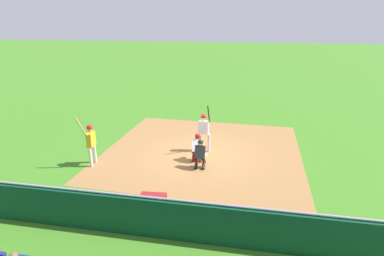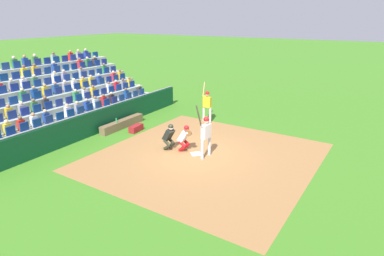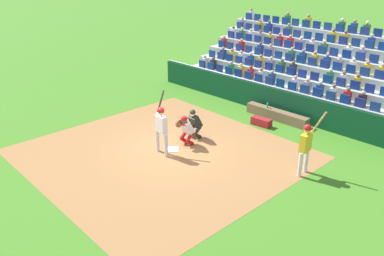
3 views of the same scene
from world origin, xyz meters
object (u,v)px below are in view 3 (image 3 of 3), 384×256
at_px(home_plate_marker, 173,149).
at_px(batter_at_plate, 161,125).
at_px(home_plate_umpire, 194,122).
at_px(dugout_bench, 277,115).
at_px(equipment_duffel_bag, 261,122).
at_px(on_deck_batter, 306,144).
at_px(catcher_crouching, 186,128).
at_px(water_bottle_on_bench, 267,105).

distance_m(home_plate_marker, batter_at_plate, 1.24).
distance_m(home_plate_umpire, dugout_bench, 4.19).
bearing_deg(equipment_duffel_bag, on_deck_batter, 140.73).
xyz_separation_m(home_plate_marker, dugout_bench, (-1.06, -5.30, 0.20)).
height_order(batter_at_plate, dugout_bench, batter_at_plate).
xyz_separation_m(equipment_duffel_bag, on_deck_batter, (-3.45, 2.41, 0.96)).
distance_m(catcher_crouching, water_bottle_on_bench, 4.65).
distance_m(home_plate_marker, home_plate_umpire, 1.49).
relative_size(catcher_crouching, home_plate_umpire, 0.99).
relative_size(water_bottle_on_bench, on_deck_batter, 0.11).
distance_m(batter_at_plate, water_bottle_on_bench, 5.80).
distance_m(catcher_crouching, dugout_bench, 4.80).
relative_size(batter_at_plate, catcher_crouching, 1.86).
bearing_deg(batter_at_plate, catcher_crouching, -94.93).
relative_size(home_plate_umpire, water_bottle_on_bench, 5.21).
bearing_deg(on_deck_batter, batter_at_plate, 27.79).
bearing_deg(catcher_crouching, water_bottle_on_bench, -96.15).
xyz_separation_m(home_plate_marker, equipment_duffel_bag, (-0.98, -4.27, 0.15)).
distance_m(water_bottle_on_bench, equipment_duffel_bag, 1.14).
distance_m(home_plate_marker, dugout_bench, 5.41).
bearing_deg(equipment_duffel_bag, catcher_crouching, 71.61).
xyz_separation_m(home_plate_umpire, equipment_duffel_bag, (-1.13, -2.94, -0.52)).
bearing_deg(dugout_bench, on_deck_batter, 134.33).
distance_m(batter_at_plate, equipment_duffel_bag, 4.96).
xyz_separation_m(batter_at_plate, equipment_duffel_bag, (-1.01, -4.76, -0.98)).
height_order(dugout_bench, on_deck_batter, on_deck_batter).
bearing_deg(catcher_crouching, batter_at_plate, 85.07).
height_order(catcher_crouching, on_deck_batter, on_deck_batter).
xyz_separation_m(catcher_crouching, home_plate_umpire, (0.22, -0.69, -0.01)).
height_order(home_plate_umpire, on_deck_batter, on_deck_batter).
height_order(home_plate_marker, water_bottle_on_bench, water_bottle_on_bench).
xyz_separation_m(dugout_bench, on_deck_batter, (-3.37, 3.45, 0.91)).
bearing_deg(equipment_duffel_bag, home_plate_umpire, 64.66).
distance_m(home_plate_umpire, equipment_duffel_bag, 3.20).
xyz_separation_m(home_plate_marker, catcher_crouching, (-0.06, -0.63, 0.69)).
bearing_deg(batter_at_plate, water_bottle_on_bench, -95.91).
xyz_separation_m(water_bottle_on_bench, equipment_duffel_bag, (-0.41, 0.98, -0.39)).
xyz_separation_m(catcher_crouching, on_deck_batter, (-4.36, -1.23, 0.43)).
relative_size(dugout_bench, water_bottle_on_bench, 12.57).
height_order(catcher_crouching, equipment_duffel_bag, catcher_crouching).
relative_size(dugout_bench, on_deck_batter, 1.36).
bearing_deg(water_bottle_on_bench, equipment_duffel_bag, 112.91).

